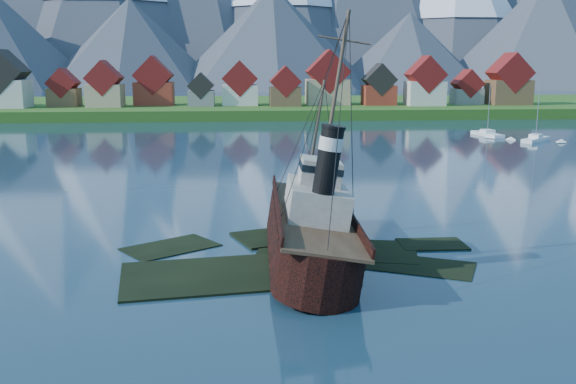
{
  "coord_description": "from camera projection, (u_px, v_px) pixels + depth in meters",
  "views": [
    {
      "loc": [
        -2.68,
        -50.76,
        16.63
      ],
      "look_at": [
        1.72,
        6.0,
        5.0
      ],
      "focal_mm": 40.0,
      "sensor_mm": 36.0,
      "label": 1
    }
  ],
  "objects": [
    {
      "name": "shoal",
      "position": [
        292.0,
        261.0,
        55.42
      ],
      "size": [
        31.71,
        21.24,
        1.14
      ],
      "color": "black",
      "rests_on": "ground"
    },
    {
      "name": "sailboat_e",
      "position": [
        487.0,
        135.0,
        145.55
      ],
      "size": [
        4.21,
        10.72,
        12.11
      ],
      "rotation": [
        0.0,
        0.0,
        0.16
      ],
      "color": "white",
      "rests_on": "ground"
    },
    {
      "name": "sailboat_d",
      "position": [
        536.0,
        140.0,
        135.41
      ],
      "size": [
        8.68,
        8.23,
        13.06
      ],
      "rotation": [
        0.0,
        0.0,
        -0.83
      ],
      "color": "white",
      "rests_on": "ground"
    },
    {
      "name": "tugboat_wreck",
      "position": [
        304.0,
        225.0,
        55.43
      ],
      "size": [
        6.39,
        27.53,
        21.82
      ],
      "rotation": [
        0.0,
        0.15,
        -0.03
      ],
      "color": "black",
      "rests_on": "ground"
    },
    {
      "name": "ground",
      "position": [
        273.0,
        266.0,
        53.12
      ],
      "size": [
        1400.0,
        1400.0,
        0.0
      ],
      "primitive_type": "plane",
      "color": "#183244",
      "rests_on": "ground"
    },
    {
      "name": "shore_bank",
      "position": [
        246.0,
        111.0,
        219.18
      ],
      "size": [
        600.0,
        80.0,
        3.2
      ],
      "primitive_type": "cube",
      "color": "#244D16",
      "rests_on": "ground"
    },
    {
      "name": "seawall",
      "position": [
        248.0,
        121.0,
        182.06
      ],
      "size": [
        600.0,
        2.5,
        2.0
      ],
      "primitive_type": "cube",
      "color": "#3F3D38",
      "rests_on": "ground"
    },
    {
      "name": "town",
      "position": [
        139.0,
        87.0,
        197.47
      ],
      "size": [
        250.96,
        16.69,
        17.3
      ],
      "color": "maroon",
      "rests_on": "ground"
    }
  ]
}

